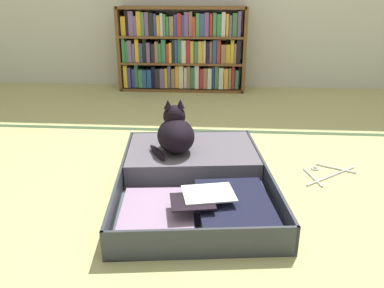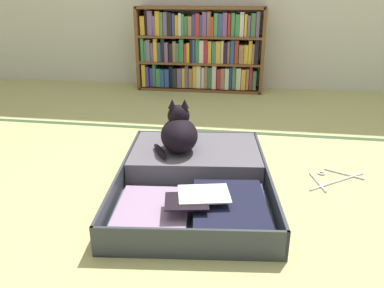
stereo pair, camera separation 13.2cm
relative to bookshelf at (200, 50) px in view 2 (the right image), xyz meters
The scene contains 6 objects.
ground_plane 2.31m from the bookshelf, 79.76° to the right, with size 10.00×10.00×0.00m, color tan.
tatami_border 1.31m from the bookshelf, 71.17° to the right, with size 4.80×0.05×0.00m.
bookshelf is the anchor object (origin of this frame).
open_suitcase 2.00m from the bookshelf, 82.50° to the right, with size 0.80×1.07×0.12m.
black_cat 1.85m from the bookshelf, 85.40° to the right, with size 0.27×0.31×0.26m.
clothes_hanger 2.07m from the bookshelf, 62.89° to the right, with size 0.30×0.27×0.01m.
Camera 2 is at (0.09, -1.36, 0.87)m, focal length 35.40 mm.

